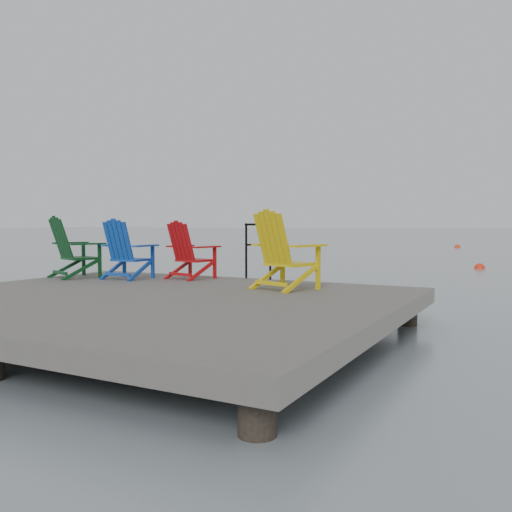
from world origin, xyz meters
The scene contains 9 objects.
ground centered at (0.00, 0.00, 0.00)m, with size 400.00×400.00×0.00m, color slate.
dock centered at (0.00, 0.00, 0.35)m, with size 6.00×5.00×1.40m.
handrail centered at (0.25, 2.45, 1.04)m, with size 0.48×0.04×0.90m.
chair_green centered at (-2.54, 1.17, 1.00)m, with size 0.94×0.90×0.99m.
chair_blue centered at (-1.63, 1.44, 0.97)m, with size 0.76×0.71×0.94m.
chair_red centered at (-0.74, 1.94, 0.96)m, with size 0.81×0.77×0.91m.
chair_yellow centered at (1.22, 1.34, 1.03)m, with size 0.99×0.94×1.05m.
buoy_a centered at (2.56, 12.99, 0.00)m, with size 0.33×0.33×0.33m, color red.
buoy_b centered at (-0.26, 29.04, 0.00)m, with size 0.36×0.36×0.36m, color red.
Camera 1 is at (4.32, -5.26, 1.38)m, focal length 38.00 mm.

